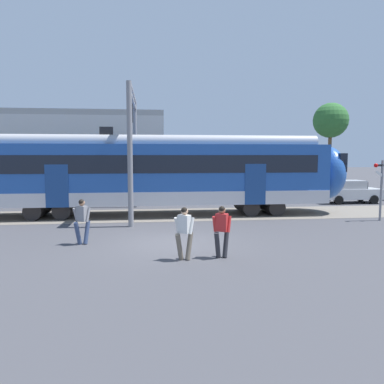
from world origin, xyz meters
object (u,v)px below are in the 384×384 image
crossing_signal (382,180)px  parked_car_silver (350,191)px  pedestrian_white (184,230)px  pedestrian_grey (82,218)px  pedestrian_red (222,228)px

crossing_signal → parked_car_silver: bearing=72.3°
pedestrian_white → parked_car_silver: 17.72m
pedestrian_grey → pedestrian_white: 4.29m
pedestrian_white → parked_car_silver: size_ratio=0.41×
pedestrian_red → pedestrian_grey: bearing=153.6°
pedestrian_grey → crossing_signal: crossing_signal is taller
pedestrian_white → parked_car_silver: pedestrian_white is taller
parked_car_silver → crossing_signal: crossing_signal is taller
pedestrian_red → parked_car_silver: size_ratio=0.41×
crossing_signal → pedestrian_grey: bearing=-166.1°
pedestrian_red → parked_car_silver: bearing=47.9°
pedestrian_red → crossing_signal: size_ratio=0.56×
pedestrian_white → pedestrian_red: size_ratio=1.00×
pedestrian_white → pedestrian_red: same height
pedestrian_white → parked_car_silver: bearing=45.3°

